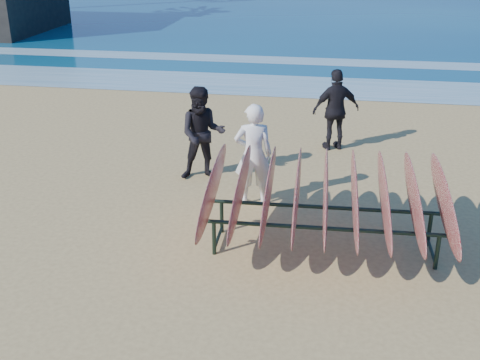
{
  "coord_description": "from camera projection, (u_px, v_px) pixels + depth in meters",
  "views": [
    {
      "loc": [
        1.26,
        -6.73,
        4.18
      ],
      "look_at": [
        0.0,
        0.8,
        0.95
      ],
      "focal_mm": 45.0,
      "sensor_mm": 36.0,
      "label": 1
    }
  ],
  "objects": [
    {
      "name": "surfboard_rack",
      "position": [
        326.0,
        196.0,
        8.1
      ],
      "size": [
        3.25,
        2.65,
        1.28
      ],
      "rotation": [
        0.0,
        0.0,
        0.03
      ],
      "color": "black",
      "rests_on": "ground"
    },
    {
      "name": "person_dark_a",
      "position": [
        203.0,
        134.0,
        10.48
      ],
      "size": [
        0.93,
        0.79,
        1.67
      ],
      "primitive_type": "imported",
      "rotation": [
        0.0,
        0.0,
        0.21
      ],
      "color": "black",
      "rests_on": "ground"
    },
    {
      "name": "person_white",
      "position": [
        253.0,
        155.0,
        9.53
      ],
      "size": [
        0.68,
        0.51,
        1.67
      ],
      "primitive_type": "imported",
      "rotation": [
        0.0,
        0.0,
        3.34
      ],
      "color": "white",
      "rests_on": "ground"
    },
    {
      "name": "person_dark_b",
      "position": [
        336.0,
        110.0,
        11.93
      ],
      "size": [
        1.03,
        0.72,
        1.63
      ],
      "primitive_type": "imported",
      "rotation": [
        0.0,
        0.0,
        3.51
      ],
      "color": "black",
      "rests_on": "ground"
    },
    {
      "name": "ground",
      "position": [
        230.0,
        269.0,
        7.93
      ],
      "size": [
        120.0,
        120.0,
        0.0
      ],
      "primitive_type": "plane",
      "color": "tan",
      "rests_on": "ground"
    },
    {
      "name": "foam_near",
      "position": [
        294.0,
        86.0,
        17.01
      ],
      "size": [
        160.0,
        160.0,
        0.0
      ],
      "primitive_type": "plane",
      "color": "white",
      "rests_on": "ground"
    },
    {
      "name": "foam_far",
      "position": [
        302.0,
        61.0,
        20.19
      ],
      "size": [
        160.0,
        160.0,
        0.0
      ],
      "primitive_type": "plane",
      "color": "white",
      "rests_on": "ground"
    }
  ]
}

